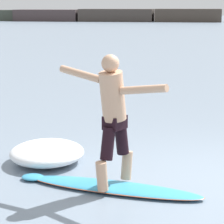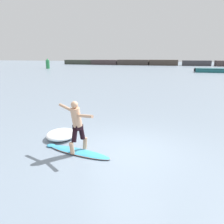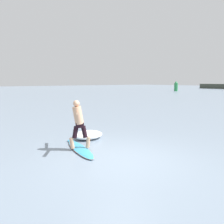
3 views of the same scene
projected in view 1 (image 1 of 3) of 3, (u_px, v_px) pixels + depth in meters
The scene contains 4 objects.
rock_jetty_breakwater at pixel (217, 16), 66.35m from camera, with size 73.03×4.91×4.76m.
surfboard at pixel (112, 187), 6.48m from camera, with size 2.41×0.85×0.21m.
surfer at pixel (113, 111), 6.25m from camera, with size 1.40×0.79×1.60m.
wave_foam_at_tail at pixel (47, 153), 7.57m from camera, with size 1.21×1.34×0.30m.
Camera 1 is at (-0.40, -6.68, 2.24)m, focal length 85.00 mm.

